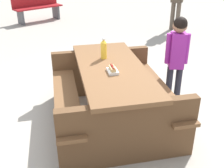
{
  "coord_description": "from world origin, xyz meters",
  "views": [
    {
      "loc": [
        2.73,
        -1.11,
        1.97
      ],
      "look_at": [
        0.0,
        0.0,
        0.52
      ],
      "focal_mm": 43.51,
      "sensor_mm": 36.0,
      "label": 1
    }
  ],
  "objects_px": {
    "child_in_coat": "(177,51)",
    "hotdog_tray": "(113,70)",
    "park_bench_near": "(37,6)",
    "soda_bottle": "(104,49)",
    "picnic_table": "(112,90)"
  },
  "relations": [
    {
      "from": "picnic_table",
      "to": "park_bench_near",
      "type": "bearing_deg",
      "value": -179.74
    },
    {
      "from": "park_bench_near",
      "to": "hotdog_tray",
      "type": "bearing_deg",
      "value": -0.26
    },
    {
      "from": "soda_bottle",
      "to": "hotdog_tray",
      "type": "xyz_separation_m",
      "value": [
        0.45,
        -0.07,
        -0.09
      ]
    },
    {
      "from": "soda_bottle",
      "to": "child_in_coat",
      "type": "xyz_separation_m",
      "value": [
        0.22,
        0.95,
        -0.08
      ]
    },
    {
      "from": "child_in_coat",
      "to": "hotdog_tray",
      "type": "bearing_deg",
      "value": -76.87
    },
    {
      "from": "hotdog_tray",
      "to": "park_bench_near",
      "type": "distance_m",
      "value": 6.22
    },
    {
      "from": "picnic_table",
      "to": "child_in_coat",
      "type": "distance_m",
      "value": 1.02
    },
    {
      "from": "child_in_coat",
      "to": "park_bench_near",
      "type": "xyz_separation_m",
      "value": [
        -5.97,
        -0.99,
        -0.35
      ]
    },
    {
      "from": "picnic_table",
      "to": "park_bench_near",
      "type": "height_order",
      "value": "park_bench_near"
    },
    {
      "from": "soda_bottle",
      "to": "park_bench_near",
      "type": "height_order",
      "value": "soda_bottle"
    },
    {
      "from": "picnic_table",
      "to": "hotdog_tray",
      "type": "distance_m",
      "value": 0.37
    },
    {
      "from": "hotdog_tray",
      "to": "child_in_coat",
      "type": "relative_size",
      "value": 0.16
    },
    {
      "from": "soda_bottle",
      "to": "park_bench_near",
      "type": "xyz_separation_m",
      "value": [
        -5.76,
        -0.04,
        -0.42
      ]
    },
    {
      "from": "picnic_table",
      "to": "child_in_coat",
      "type": "relative_size",
      "value": 1.62
    },
    {
      "from": "hotdog_tray",
      "to": "park_bench_near",
      "type": "xyz_separation_m",
      "value": [
        -6.21,
        0.03,
        -0.33
      ]
    }
  ]
}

